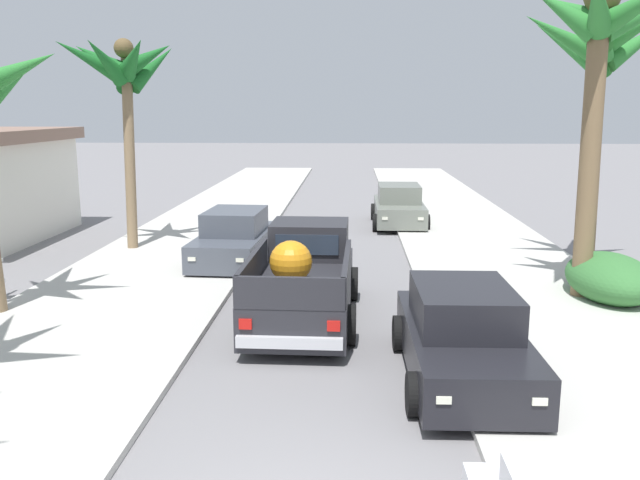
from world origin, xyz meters
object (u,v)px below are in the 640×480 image
object	(u,v)px
car_right_mid	(463,337)
palm_tree_right_fore	(122,73)
hedge_bush	(609,278)
palm_tree_left_mid	(599,55)
car_left_near	(235,239)
pickup_truck	(304,280)
car_right_near	(399,207)
palm_tree_left_back	(603,45)

from	to	relation	value
car_right_mid	palm_tree_right_fore	bearing A→B (deg)	131.96
hedge_bush	car_right_mid	bearing A→B (deg)	-131.62
palm_tree_left_mid	hedge_bush	world-z (taller)	palm_tree_left_mid
car_left_near	hedge_bush	bearing A→B (deg)	-19.80
pickup_truck	car_right_near	world-z (taller)	pickup_truck
car_right_mid	palm_tree_left_mid	bearing A→B (deg)	58.95
car_left_near	hedge_bush	xyz separation A→B (m)	(9.16, -3.30, -0.16)
palm_tree_left_back	hedge_bush	distance (m)	5.14
car_right_near	palm_tree_left_mid	size ratio (longest dim) A/B	0.62
palm_tree_left_mid	hedge_bush	xyz separation A→B (m)	(-0.39, -2.83, -5.13)
car_left_near	palm_tree_right_fore	size ratio (longest dim) A/B	0.67
car_right_mid	hedge_bush	size ratio (longest dim) A/B	1.53
pickup_truck	car_right_near	xyz separation A→B (m)	(2.79, 11.29, -0.09)
palm_tree_left_mid	hedge_bush	distance (m)	5.87
palm_tree_right_fore	car_right_near	bearing A→B (deg)	29.38
palm_tree_left_back	hedge_bush	size ratio (longest dim) A/B	2.53
pickup_truck	car_right_near	size ratio (longest dim) A/B	1.23
car_right_mid	palm_tree_left_back	world-z (taller)	palm_tree_left_back
pickup_truck	palm_tree_right_fore	xyz separation A→B (m)	(-5.83, 6.43, 4.57)
car_right_near	car_left_near	bearing A→B (deg)	-127.81
car_left_near	palm_tree_left_mid	bearing A→B (deg)	-2.81
car_right_mid	palm_tree_left_back	size ratio (longest dim) A/B	0.60
pickup_truck	palm_tree_right_fore	bearing A→B (deg)	132.19
palm_tree_right_fore	palm_tree_left_back	xyz separation A→B (m)	(12.15, -4.90, 0.28)
car_right_mid	palm_tree_right_fore	distance (m)	13.70
car_left_near	palm_tree_left_back	bearing A→B (deg)	-20.40
palm_tree_right_fore	palm_tree_left_mid	world-z (taller)	palm_tree_left_mid
palm_tree_right_fore	car_left_near	bearing A→B (deg)	-25.58
pickup_truck	palm_tree_right_fore	distance (m)	9.81
car_left_near	palm_tree_left_mid	world-z (taller)	palm_tree_left_mid
car_left_near	palm_tree_left_back	world-z (taller)	palm_tree_left_back
car_left_near	car_right_mid	bearing A→B (deg)	-57.24
car_right_near	palm_tree_left_back	world-z (taller)	palm_tree_left_back
car_right_near	palm_tree_left_mid	bearing A→B (deg)	-57.55
car_right_near	car_right_mid	bearing A→B (deg)	-90.03
pickup_truck	palm_tree_left_mid	world-z (taller)	palm_tree_left_mid
pickup_truck	palm_tree_left_back	size ratio (longest dim) A/B	0.74
palm_tree_right_fore	hedge_bush	distance (m)	14.47
car_right_mid	palm_tree_right_fore	size ratio (longest dim) A/B	0.66
pickup_truck	palm_tree_left_mid	size ratio (longest dim) A/B	0.77
pickup_truck	car_left_near	distance (m)	5.27
pickup_truck	car_right_mid	size ratio (longest dim) A/B	1.23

